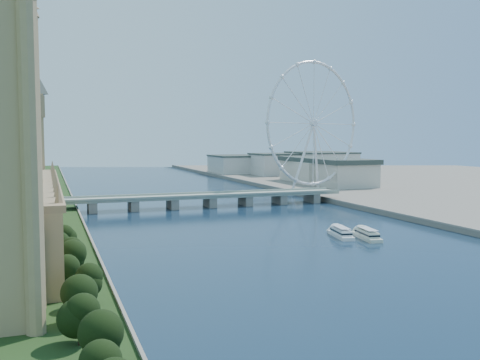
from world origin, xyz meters
name	(u,v)px	position (x,y,z in m)	size (l,w,h in m)	color
tree_row	(77,291)	(-113.00, 58.00, 9.39)	(9.18, 185.18, 21.96)	black
parliament_range	(31,213)	(-128.00, 170.00, 18.48)	(24.00, 200.00, 70.00)	tan
big_ben	(33,119)	(-128.00, 278.00, 66.57)	(20.02, 20.02, 110.00)	tan
westminster_bridge	(210,198)	(0.00, 300.00, 6.63)	(220.00, 22.00, 9.50)	gray
london_eye	(313,124)	(119.98, 355.08, 67.52)	(113.60, 39.12, 124.30)	silver
county_hall	(325,186)	(175.00, 430.00, 0.00)	(54.00, 144.00, 35.00)	beige
city_skyline	(181,167)	(39.22, 560.08, 16.96)	(505.00, 280.00, 32.00)	beige
tour_boat_near	(341,237)	(30.19, 150.80, 0.00)	(7.18, 28.17, 6.21)	white
tour_boat_far	(367,239)	(40.56, 141.22, 0.00)	(7.26, 28.47, 6.28)	beige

